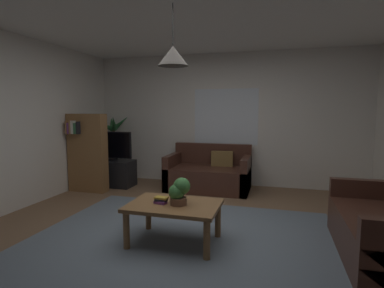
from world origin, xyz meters
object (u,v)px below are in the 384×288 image
at_px(book_on_table_1, 161,200).
at_px(remote_on_table_0, 181,203).
at_px(book_on_table_0, 160,202).
at_px(potted_plant_on_table, 179,191).
at_px(couch_under_window, 209,175).
at_px(pendant_lamp, 173,56).
at_px(tv_stand, 111,173).
at_px(potted_palm_corner, 114,151).
at_px(bookshelf_corner, 87,152).
at_px(coffee_table, 174,210).
at_px(book_on_table_2, 161,198).
at_px(tv, 110,146).

bearing_deg(book_on_table_1, remote_on_table_0, 7.53).
xyz_separation_m(book_on_table_0, potted_plant_on_table, (0.21, 0.02, 0.14)).
bearing_deg(couch_under_window, pendant_lamp, -86.74).
bearing_deg(remote_on_table_0, tv_stand, -36.15).
relative_size(potted_plant_on_table, potted_palm_corner, 0.21).
distance_m(bookshelf_corner, pendant_lamp, 3.05).
bearing_deg(coffee_table, potted_plant_on_table, -7.50).
relative_size(coffee_table, book_on_table_2, 6.72).
bearing_deg(bookshelf_corner, potted_plant_on_table, -35.81).
relative_size(book_on_table_2, pendant_lamp, 0.23).
bearing_deg(book_on_table_1, pendant_lamp, 8.08).
height_order(book_on_table_1, potted_palm_corner, potted_palm_corner).
distance_m(potted_plant_on_table, tv, 2.97).
distance_m(coffee_table, book_on_table_1, 0.18).
xyz_separation_m(coffee_table, potted_plant_on_table, (0.06, -0.01, 0.22)).
relative_size(book_on_table_0, potted_palm_corner, 0.10).
relative_size(book_on_table_2, tv, 0.16).
distance_m(book_on_table_0, tv, 2.86).
distance_m(book_on_table_2, potted_plant_on_table, 0.23).
bearing_deg(tv_stand, potted_palm_corner, 112.67).
relative_size(tv, bookshelf_corner, 0.64).
height_order(potted_palm_corner, bookshelf_corner, bookshelf_corner).
relative_size(book_on_table_0, tv_stand, 0.15).
relative_size(remote_on_table_0, potted_palm_corner, 0.11).
bearing_deg(potted_plant_on_table, tv, 134.95).
bearing_deg(potted_plant_on_table, remote_on_table_0, 55.71).
distance_m(potted_plant_on_table, bookshelf_corner, 2.81).
relative_size(potted_plant_on_table, tv_stand, 0.33).
distance_m(tv_stand, pendant_lamp, 3.43).
xyz_separation_m(potted_palm_corner, bookshelf_corner, (0.01, -0.95, 0.10)).
distance_m(potted_plant_on_table, tv_stand, 3.00).
height_order(remote_on_table_0, bookshelf_corner, bookshelf_corner).
height_order(potted_plant_on_table, tv, tv).
relative_size(book_on_table_0, pendant_lamp, 0.21).
xyz_separation_m(book_on_table_1, pendant_lamp, (0.14, 0.02, 1.55)).
distance_m(book_on_table_1, potted_plant_on_table, 0.23).
xyz_separation_m(coffee_table, tv, (-2.03, 2.09, 0.41)).
distance_m(book_on_table_0, remote_on_table_0, 0.23).
bearing_deg(potted_palm_corner, book_on_table_2, -51.31).
bearing_deg(couch_under_window, book_on_table_2, -90.20).
xyz_separation_m(book_on_table_1, potted_plant_on_table, (0.21, 0.01, 0.11)).
relative_size(remote_on_table_0, potted_plant_on_table, 0.54).
relative_size(book_on_table_1, bookshelf_corner, 0.10).
height_order(tv, potted_palm_corner, potted_palm_corner).
distance_m(book_on_table_2, pendant_lamp, 1.53).
relative_size(book_on_table_1, pendant_lamp, 0.21).
height_order(potted_plant_on_table, potted_palm_corner, potted_palm_corner).
height_order(book_on_table_0, remote_on_table_0, book_on_table_0).
height_order(couch_under_window, potted_plant_on_table, couch_under_window).
bearing_deg(remote_on_table_0, potted_plant_on_table, 64.50).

